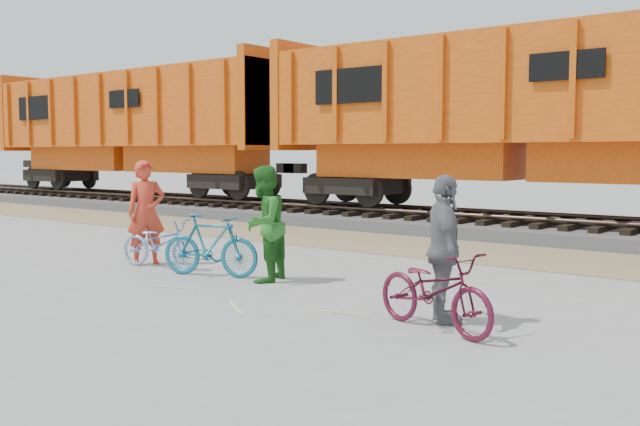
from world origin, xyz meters
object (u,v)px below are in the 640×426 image
at_px(bicycle_maroon, 435,290).
at_px(person_solo, 146,213).
at_px(person_woman, 444,249).
at_px(bicycle_teal, 210,245).
at_px(hopper_car_center, 529,111).
at_px(bicycle_blue, 160,243).
at_px(person_man, 264,224).
at_px(hopper_car_left, 136,126).

distance_m(bicycle_maroon, person_solo, 6.56).
bearing_deg(person_woman, bicycle_teal, 44.56).
bearing_deg(hopper_car_center, person_solo, -113.19).
bearing_deg(hopper_car_center, person_woman, -73.83).
distance_m(bicycle_blue, person_solo, 0.72).
bearing_deg(bicycle_teal, person_woman, -114.70).
relative_size(bicycle_blue, bicycle_teal, 0.97).
xyz_separation_m(bicycle_maroon, person_woman, (-0.10, 0.40, 0.42)).
height_order(bicycle_teal, person_woman, person_woman).
height_order(bicycle_maroon, person_man, person_man).
relative_size(hopper_car_left, hopper_car_center, 1.00).
xyz_separation_m(hopper_car_left, person_woman, (17.68, -9.26, -2.13)).
relative_size(hopper_car_left, person_man, 7.72).
bearing_deg(person_solo, bicycle_blue, -74.95).
relative_size(hopper_car_left, bicycle_blue, 8.49).
bearing_deg(person_solo, person_man, -63.15).
height_order(bicycle_maroon, person_woman, person_woman).
height_order(hopper_car_left, person_woman, hopper_car_left).
xyz_separation_m(hopper_car_center, bicycle_teal, (-1.83, -8.75, -2.49)).
height_order(person_man, person_woman, person_man).
relative_size(bicycle_teal, bicycle_maroon, 0.97).
bearing_deg(hopper_car_left, bicycle_teal, -33.60).
bearing_deg(person_woman, person_man, 39.60).
relative_size(bicycle_teal, person_solo, 0.91).
relative_size(hopper_car_center, person_woman, 7.96).
distance_m(bicycle_blue, bicycle_maroon, 6.04).
relative_size(hopper_car_center, bicycle_maroon, 7.99).
xyz_separation_m(bicycle_maroon, person_solo, (-6.45, 1.08, 0.48)).
height_order(bicycle_maroon, person_solo, person_solo).
distance_m(bicycle_blue, bicycle_teal, 1.34).
bearing_deg(bicycle_blue, person_woman, -107.11).
bearing_deg(person_man, person_woman, 62.34).
distance_m(hopper_car_left, person_solo, 14.36).
bearing_deg(bicycle_maroon, person_woman, 30.69).
height_order(hopper_car_center, bicycle_blue, hopper_car_center).
relative_size(bicycle_maroon, person_man, 0.97).
bearing_deg(person_solo, hopper_car_left, 79.24).
height_order(hopper_car_left, person_man, hopper_car_left).
xyz_separation_m(hopper_car_left, bicycle_blue, (11.83, -8.67, -2.57)).
xyz_separation_m(bicycle_blue, bicycle_teal, (1.34, -0.08, 0.08)).
bearing_deg(person_woman, bicycle_blue, 45.29).
distance_m(hopper_car_center, bicycle_teal, 9.28).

